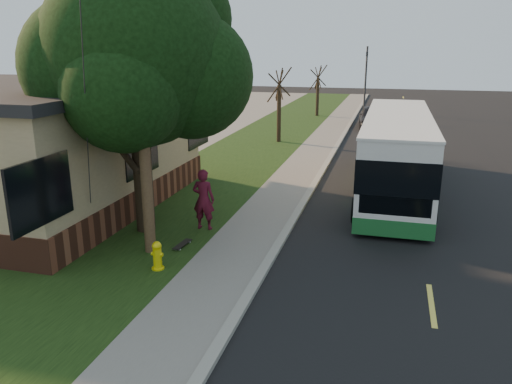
# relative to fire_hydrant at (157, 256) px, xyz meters

# --- Properties ---
(ground) EXTENTS (120.00, 120.00, 0.00)m
(ground) POSITION_rel_fire_hydrant_xyz_m (2.60, 0.00, -0.43)
(ground) COLOR black
(ground) RESTS_ON ground
(road) EXTENTS (8.00, 80.00, 0.01)m
(road) POSITION_rel_fire_hydrant_xyz_m (6.60, 10.00, -0.43)
(road) COLOR black
(road) RESTS_ON ground
(curb) EXTENTS (0.25, 80.00, 0.12)m
(curb) POSITION_rel_fire_hydrant_xyz_m (2.60, 10.00, -0.37)
(curb) COLOR gray
(curb) RESTS_ON ground
(sidewalk) EXTENTS (2.00, 80.00, 0.08)m
(sidewalk) POSITION_rel_fire_hydrant_xyz_m (1.60, 10.00, -0.39)
(sidewalk) COLOR slate
(sidewalk) RESTS_ON ground
(grass_verge) EXTENTS (5.00, 80.00, 0.07)m
(grass_verge) POSITION_rel_fire_hydrant_xyz_m (-1.90, 10.00, -0.40)
(grass_verge) COLOR black
(grass_verge) RESTS_ON ground
(building_lot) EXTENTS (15.00, 80.00, 0.04)m
(building_lot) POSITION_rel_fire_hydrant_xyz_m (-11.90, 10.00, -0.41)
(building_lot) COLOR slate
(building_lot) RESTS_ON ground
(fire_hydrant) EXTENTS (0.32, 0.32, 0.74)m
(fire_hydrant) POSITION_rel_fire_hydrant_xyz_m (0.00, 0.00, 0.00)
(fire_hydrant) COLOR yellow
(fire_hydrant) RESTS_ON grass_verge
(utility_pole) EXTENTS (2.86, 3.21, 9.07)m
(utility_pole) POSITION_rel_fire_hydrant_xyz_m (-0.71, 0.99, 4.20)
(utility_pole) COLOR #473321
(utility_pole) RESTS_ON ground
(leafy_tree) EXTENTS (6.30, 6.00, 7.80)m
(leafy_tree) POSITION_rel_fire_hydrant_xyz_m (-1.57, 2.65, 4.73)
(leafy_tree) COLOR black
(leafy_tree) RESTS_ON grass_verge
(bare_tree_near) EXTENTS (1.38, 1.21, 4.31)m
(bare_tree_near) POSITION_rel_fire_hydrant_xyz_m (-0.90, 18.00, 1.72)
(bare_tree_near) COLOR black
(bare_tree_near) RESTS_ON grass_verge
(bare_tree_far) EXTENTS (1.38, 1.21, 4.03)m
(bare_tree_far) POSITION_rel_fire_hydrant_xyz_m (-0.40, 30.00, 1.57)
(bare_tree_far) COLOR black
(bare_tree_far) RESTS_ON grass_verge
(traffic_signal) EXTENTS (0.18, 0.22, 5.50)m
(traffic_signal) POSITION_rel_fire_hydrant_xyz_m (3.10, 34.00, 2.73)
(traffic_signal) COLOR #2D2D30
(traffic_signal) RESTS_ON ground
(transit_bus) EXTENTS (2.58, 11.17, 3.03)m
(transit_bus) POSITION_rel_fire_hydrant_xyz_m (5.72, 9.08, 1.18)
(transit_bus) COLOR silver
(transit_bus) RESTS_ON ground
(skateboarder) EXTENTS (0.69, 0.46, 1.89)m
(skateboarder) POSITION_rel_fire_hydrant_xyz_m (0.10, 3.04, 0.58)
(skateboarder) COLOR #531021
(skateboarder) RESTS_ON grass_verge
(skateboard_main) EXTENTS (0.28, 0.84, 0.08)m
(skateboard_main) POSITION_rel_fire_hydrant_xyz_m (0.01, 1.54, -0.30)
(skateboard_main) COLOR black
(skateboard_main) RESTS_ON grass_verge
(dumpster) EXTENTS (2.00, 1.82, 1.43)m
(dumpster) POSITION_rel_fire_hydrant_xyz_m (-6.53, 7.91, 0.32)
(dumpster) COLOR black
(dumpster) RESTS_ON building_lot
(distant_car) EXTENTS (2.11, 4.52, 1.50)m
(distant_car) POSITION_rel_fire_hydrant_xyz_m (4.15, 25.46, 0.32)
(distant_car) COLOR black
(distant_car) RESTS_ON ground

